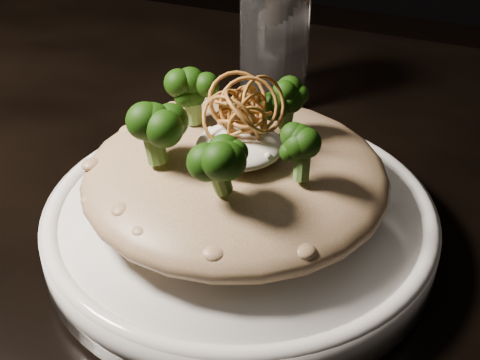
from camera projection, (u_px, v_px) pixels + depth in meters
name	position (u px, v px, depth m)	size (l,w,h in m)	color
table	(200.00, 267.00, 0.61)	(1.10, 0.80, 0.75)	black
plate	(240.00, 224.00, 0.50)	(0.29, 0.29, 0.03)	white
risotto	(236.00, 176.00, 0.48)	(0.22, 0.22, 0.05)	brown
broccoli	(238.00, 126.00, 0.45)	(0.12, 0.12, 0.05)	black
cheese	(240.00, 145.00, 0.46)	(0.06, 0.06, 0.02)	silver
shallots	(245.00, 104.00, 0.45)	(0.06, 0.06, 0.04)	brown
drinking_glass	(274.00, 45.00, 0.67)	(0.07, 0.07, 0.12)	white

